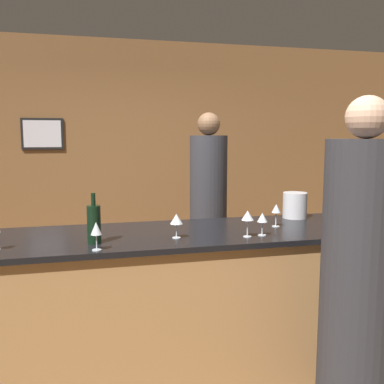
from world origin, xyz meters
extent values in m
cube|color=brown|center=(0.00, 2.28, 1.40)|extent=(8.00, 0.06, 2.80)
cube|color=black|center=(-0.91, 2.24, 1.75)|extent=(0.44, 0.02, 0.34)
cube|color=silver|center=(-0.91, 2.23, 1.75)|extent=(0.39, 0.00, 0.29)
cube|color=#B27F4C|center=(0.00, 0.00, 0.53)|extent=(3.36, 0.75, 1.06)
cube|color=black|center=(0.00, 0.00, 1.08)|extent=(3.42, 0.81, 0.04)
cylinder|color=#2D2D33|center=(0.59, 0.94, 0.87)|extent=(0.33, 0.33, 1.73)
sphere|color=brown|center=(0.59, 0.94, 1.83)|extent=(0.20, 0.20, 0.20)
cylinder|color=#2D2D33|center=(0.88, -0.86, 0.85)|extent=(0.39, 0.39, 1.71)
sphere|color=tan|center=(0.88, -0.86, 1.82)|extent=(0.21, 0.21, 0.21)
cylinder|color=black|center=(-0.42, -0.18, 1.21)|extent=(0.08, 0.08, 0.23)
cylinder|color=black|center=(-0.42, -0.18, 1.36)|extent=(0.03, 0.03, 0.07)
cylinder|color=silver|center=(1.10, 0.27, 1.19)|extent=(0.18, 0.18, 0.20)
cylinder|color=silver|center=(0.07, -0.17, 1.10)|extent=(0.05, 0.05, 0.00)
cylinder|color=silver|center=(0.07, -0.17, 1.14)|extent=(0.01, 0.01, 0.09)
cone|color=silver|center=(0.07, -0.17, 1.22)|extent=(0.08, 0.08, 0.06)
cylinder|color=silver|center=(0.51, -0.24, 1.10)|extent=(0.05, 0.05, 0.00)
cylinder|color=silver|center=(0.51, -0.24, 1.15)|extent=(0.01, 0.01, 0.10)
cone|color=silver|center=(0.51, -0.24, 1.23)|extent=(0.08, 0.08, 0.06)
cylinder|color=silver|center=(0.62, -0.23, 1.10)|extent=(0.05, 0.05, 0.00)
cylinder|color=silver|center=(0.62, -0.23, 1.14)|extent=(0.01, 0.01, 0.08)
cone|color=silver|center=(0.62, -0.23, 1.21)|extent=(0.07, 0.07, 0.06)
cylinder|color=silver|center=(0.82, 0.00, 1.10)|extent=(0.05, 0.05, 0.00)
cylinder|color=silver|center=(0.82, 0.00, 1.15)|extent=(0.01, 0.01, 0.09)
cone|color=silver|center=(0.82, 0.00, 1.23)|extent=(0.06, 0.06, 0.06)
cylinder|color=silver|center=(-0.41, -0.34, 1.10)|extent=(0.05, 0.05, 0.00)
cylinder|color=silver|center=(-0.41, -0.34, 1.14)|extent=(0.01, 0.01, 0.08)
cone|color=silver|center=(-0.41, -0.34, 1.22)|extent=(0.06, 0.06, 0.07)
camera|label=1|loc=(-0.45, -2.70, 1.72)|focal=40.00mm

